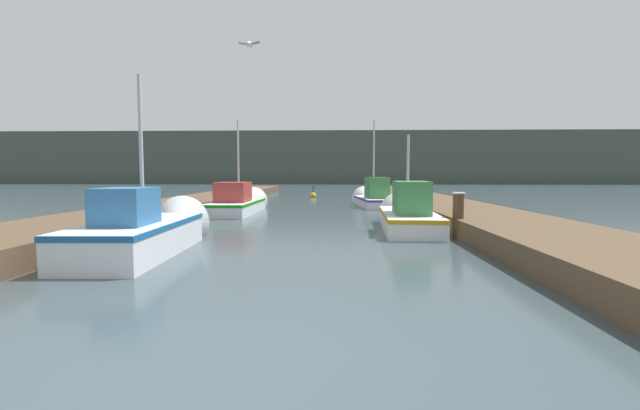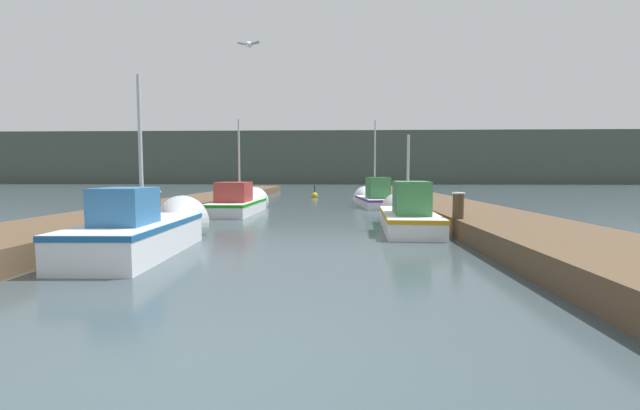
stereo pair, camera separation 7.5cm
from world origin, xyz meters
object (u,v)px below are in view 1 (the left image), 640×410
Objects in this scene: fishing_boat_1 at (407,214)px; mooring_piling_1 at (155,210)px; fishing_boat_3 at (372,198)px; channel_buoy at (313,195)px; seagull_lead at (249,44)px; mooring_piling_0 at (458,215)px; fishing_boat_0 at (149,230)px; fishing_boat_2 at (240,203)px.

fishing_boat_1 reaches higher than mooring_piling_1.
channel_buoy is (-3.39, 7.21, -0.28)m from fishing_boat_3.
fishing_boat_3 reaches higher than channel_buoy.
seagull_lead is at bearing -114.69° from fishing_boat_3.
fishing_boat_3 reaches higher than mooring_piling_1.
fishing_boat_3 is 10.89m from mooring_piling_0.
fishing_boat_1 is 8.91m from fishing_boat_3.
fishing_boat_0 is 7.52m from mooring_piling_0.
mooring_piling_0 is at bearing -58.95° from fishing_boat_1.
mooring_piling_0 reaches higher than channel_buoy.
fishing_boat_1 reaches higher than mooring_piling_0.
fishing_boat_2 is at bearing 136.15° from mooring_piling_0.
channel_buoy is (-3.65, 16.11, -0.30)m from fishing_boat_1.
seagull_lead is at bearing -145.24° from fishing_boat_1.
fishing_boat_3 is at bearing 80.37° from seagull_lead.
fishing_boat_2 reaches higher than fishing_boat_0.
mooring_piling_0 is 18.62m from channel_buoy.
fishing_boat_0 is 9.03m from fishing_boat_2.
fishing_boat_1 is at bearing 117.75° from mooring_piling_0.
fishing_boat_3 is at bearing 33.83° from fishing_boat_2.
fishing_boat_1 is 9.59× the size of seagull_lead.
channel_buoy is 1.68× the size of seagull_lead.
fishing_boat_0 is at bearing -69.32° from mooring_piling_1.
fishing_boat_3 is 12.93m from seagull_lead.
fishing_boat_1 is 6.59m from seagull_lead.
fishing_boat_0 is 8.69× the size of seagull_lead.
fishing_boat_3 is (-0.26, 8.90, -0.02)m from fishing_boat_1.
fishing_boat_2 is 4.79× the size of mooring_piling_0.
mooring_piling_1 is at bearing -171.34° from fishing_boat_1.
fishing_boat_1 is at bearing 5.36° from mooring_piling_1.
fishing_boat_0 is 5.16× the size of channel_buoy.
fishing_boat_2 is (-6.22, 5.03, -0.03)m from fishing_boat_1.
fishing_boat_3 reaches higher than fishing_boat_0.
fishing_boat_0 is at bearing -163.89° from mooring_piling_0.
fishing_boat_0 is at bearing -143.97° from fishing_boat_1.
fishing_boat_1 is 0.99× the size of fishing_boat_3.
seagull_lead is at bearing -30.61° from mooring_piling_1.
fishing_boat_2 is 5.87m from mooring_piling_1.
fishing_boat_0 is at bearing -97.28° from channel_buoy.
seagull_lead is at bearing 33.44° from fishing_boat_0.
fishing_boat_1 is 4.70× the size of mooring_piling_1.
fishing_boat_3 is 7.97m from channel_buoy.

